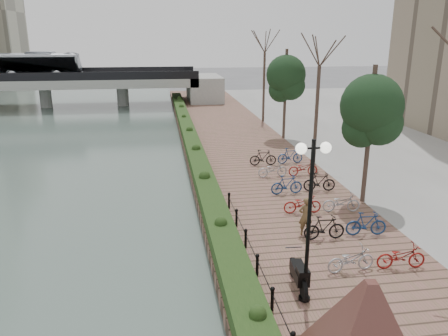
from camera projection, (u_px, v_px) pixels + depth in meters
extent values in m
cube|color=brown|center=(248.00, 162.00, 28.86)|extent=(8.00, 75.00, 0.50)
cube|color=#183212|center=(193.00, 146.00, 30.59)|extent=(1.10, 56.00, 0.60)
cylinder|color=black|center=(272.00, 300.00, 12.70)|extent=(0.10, 0.10, 0.70)
cylinder|color=black|center=(257.00, 266.00, 14.59)|extent=(0.10, 0.10, 0.70)
cylinder|color=black|center=(246.00, 239.00, 16.49)|extent=(0.10, 0.10, 0.70)
cylinder|color=black|center=(236.00, 218.00, 18.38)|extent=(0.10, 0.10, 0.70)
cylinder|color=black|center=(229.00, 201.00, 20.27)|extent=(0.10, 0.10, 0.70)
cylinder|color=black|center=(309.00, 224.00, 12.60)|extent=(0.12, 0.12, 5.03)
cylinder|color=black|center=(313.00, 148.00, 11.95)|extent=(0.70, 0.06, 0.06)
sphere|color=white|center=(301.00, 149.00, 11.90)|extent=(0.32, 0.32, 0.32)
sphere|color=white|center=(326.00, 148.00, 12.00)|extent=(0.32, 0.32, 0.32)
imported|color=brown|center=(306.00, 216.00, 17.49)|extent=(0.58, 0.39, 1.59)
imported|color=#A0A0A4|center=(351.00, 259.00, 14.83)|extent=(0.60, 1.71, 0.90)
imported|color=black|center=(323.00, 226.00, 17.27)|extent=(0.47, 1.66, 1.00)
imported|color=maroon|center=(302.00, 203.00, 19.75)|extent=(0.60, 1.71, 0.90)
imported|color=navy|center=(286.00, 184.00, 22.19)|extent=(0.47, 1.66, 1.00)
imported|color=#A0A0A4|center=(273.00, 170.00, 24.67)|extent=(0.60, 1.71, 0.90)
imported|color=black|center=(263.00, 157.00, 27.12)|extent=(0.47, 1.66, 1.00)
imported|color=maroon|center=(400.00, 255.00, 15.08)|extent=(0.60, 1.71, 0.90)
imported|color=navy|center=(366.00, 223.00, 17.53)|extent=(0.47, 1.66, 1.00)
imported|color=#A0A0A4|center=(340.00, 201.00, 20.00)|extent=(0.60, 1.71, 0.90)
imported|color=black|center=(320.00, 182.00, 22.45)|extent=(0.47, 1.66, 1.00)
imported|color=maroon|center=(304.00, 169.00, 24.92)|extent=(0.60, 1.71, 0.90)
imported|color=navy|center=(291.00, 156.00, 27.37)|extent=(0.47, 1.66, 1.00)
cube|color=gray|center=(44.00, 82.00, 51.43)|extent=(36.00, 8.00, 1.00)
cube|color=black|center=(34.00, 77.00, 47.46)|extent=(36.00, 0.15, 0.90)
cube|color=black|center=(51.00, 71.00, 54.84)|extent=(36.00, 0.15, 0.90)
cylinder|color=gray|center=(46.00, 97.00, 51.93)|extent=(1.40, 1.40, 2.50)
cylinder|color=gray|center=(123.00, 96.00, 53.20)|extent=(1.40, 1.40, 2.50)
imported|color=white|center=(33.00, 65.00, 50.70)|extent=(2.52, 10.77, 3.00)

